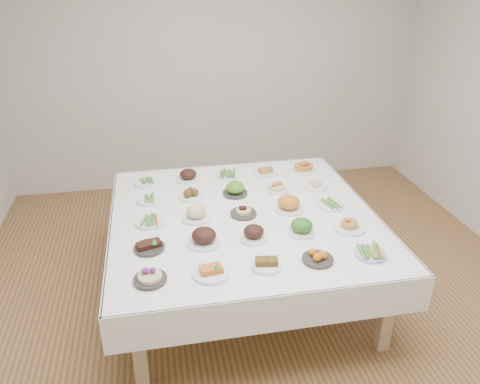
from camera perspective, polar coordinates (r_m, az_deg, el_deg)
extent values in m
plane|color=#94653D|center=(4.09, 2.47, -13.00)|extent=(5.00, 5.00, 0.00)
cube|color=beige|center=(5.75, -3.13, 14.27)|extent=(5.00, 0.02, 2.80)
cube|color=white|center=(3.80, 0.43, -3.15)|extent=(2.10, 2.10, 0.06)
cube|color=white|center=(4.77, -2.06, 1.76)|extent=(2.12, 0.02, 0.28)
cube|color=white|center=(3.02, 4.49, -14.59)|extent=(2.12, 0.01, 0.28)
cube|color=white|center=(4.16, 14.77, -3.02)|extent=(0.01, 2.12, 0.28)
cube|color=white|center=(3.82, -15.32, -5.95)|extent=(0.02, 2.12, 0.28)
cube|color=tan|center=(3.27, -12.25, -17.72)|extent=(0.09, 0.09, 0.69)
cube|color=tan|center=(3.60, 17.44, -13.63)|extent=(0.09, 0.09, 0.69)
cube|color=tan|center=(4.69, -12.23, -2.96)|extent=(0.09, 0.09, 0.69)
cube|color=tan|center=(4.93, 8.37, -1.11)|extent=(0.09, 0.09, 0.69)
cylinder|color=#2D2B28|center=(3.09, -10.88, -10.48)|extent=(0.21, 0.21, 0.02)
cylinder|color=white|center=(3.10, -3.53, -9.89)|extent=(0.24, 0.24, 0.02)
cylinder|color=white|center=(3.17, 3.23, -8.95)|extent=(0.21, 0.21, 0.02)
cylinder|color=#2D2B28|center=(3.26, 9.44, -8.15)|extent=(0.21, 0.21, 0.02)
cylinder|color=#4C66B2|center=(3.40, 15.58, -7.31)|extent=(0.22, 0.22, 0.02)
cylinder|color=#2D2B28|center=(3.40, -10.99, -6.74)|extent=(0.22, 0.22, 0.02)
cylinder|color=white|center=(3.41, -4.39, -6.18)|extent=(0.24, 0.24, 0.02)
cylinder|color=white|center=(3.46, 1.68, -5.62)|extent=(0.21, 0.21, 0.02)
cylinder|color=white|center=(3.56, 7.49, -4.87)|extent=(0.20, 0.20, 0.02)
cylinder|color=white|center=(3.67, 13.13, -4.31)|extent=(0.24, 0.24, 0.02)
cylinder|color=white|center=(3.71, -10.86, -3.71)|extent=(0.22, 0.22, 0.02)
cylinder|color=white|center=(3.73, -5.34, -3.18)|extent=(0.23, 0.23, 0.02)
cylinder|color=#2D2B28|center=(3.77, 0.43, -2.70)|extent=(0.21, 0.21, 0.02)
cylinder|color=white|center=(3.86, 5.92, -2.10)|extent=(0.23, 0.23, 0.02)
cylinder|color=white|center=(3.97, 10.99, -1.64)|extent=(0.22, 0.22, 0.02)
cylinder|color=white|center=(4.05, -10.98, -1.05)|extent=(0.20, 0.20, 0.02)
cylinder|color=white|center=(4.07, -5.93, -0.57)|extent=(0.22, 0.22, 0.02)
cylinder|color=#2D2B28|center=(4.10, -0.59, -0.20)|extent=(0.21, 0.21, 0.02)
cylinder|color=white|center=(4.19, 4.52, 0.29)|extent=(0.20, 0.20, 0.02)
cylinder|color=white|center=(4.28, 9.25, 0.63)|extent=(0.21, 0.21, 0.02)
cylinder|color=white|center=(4.39, -11.26, 1.14)|extent=(0.24, 0.24, 0.02)
cylinder|color=white|center=(4.40, -6.31, 1.53)|extent=(0.22, 0.22, 0.02)
cylinder|color=white|center=(4.45, -1.49, 1.97)|extent=(0.22, 0.22, 0.02)
cylinder|color=white|center=(4.50, 3.13, 2.27)|extent=(0.21, 0.21, 0.02)
cylinder|color=white|center=(4.61, 7.74, 2.64)|extent=(0.23, 0.23, 0.02)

